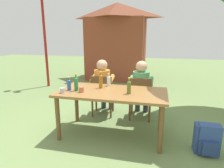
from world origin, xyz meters
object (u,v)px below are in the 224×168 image
(chair_far_right, at_px, (140,96))
(cup_terracotta, at_px, (81,89))
(dining_table, at_px, (112,97))
(brick_kiosk, at_px, (117,40))
(chair_far_left, at_px, (102,93))
(bottle_green, at_px, (76,83))
(person_in_plaid_shirt, at_px, (141,86))
(bottle_clear, at_px, (109,80))
(bottle_amber, at_px, (101,81))
(backpack_by_far_side, at_px, (209,140))
(bottle_olive, at_px, (129,87))
(cup_steel, at_px, (62,90))
(person_in_white_shirt, at_px, (103,84))
(backpack_by_near_side, at_px, (205,139))
(bottle_blue, at_px, (69,84))
(lamp_post, at_px, (43,19))

(chair_far_right, bearing_deg, cup_terracotta, -133.53)
(dining_table, distance_m, brick_kiosk, 4.69)
(chair_far_left, distance_m, bottle_green, 0.96)
(person_in_plaid_shirt, xyz_separation_m, bottle_clear, (-0.53, -0.53, 0.21))
(bottle_amber, bearing_deg, chair_far_right, 43.40)
(backpack_by_far_side, bearing_deg, bottle_clear, 160.52)
(bottle_olive, xyz_separation_m, cup_steel, (-1.02, -0.21, -0.07))
(bottle_clear, bearing_deg, bottle_olive, -43.18)
(bottle_amber, height_order, brick_kiosk, brick_kiosk)
(person_in_white_shirt, distance_m, bottle_green, 1.00)
(chair_far_left, xyz_separation_m, backpack_by_far_side, (1.84, -0.98, -0.27))
(bottle_clear, height_order, brick_kiosk, brick_kiosk)
(bottle_amber, height_order, backpack_by_near_side, bottle_amber)
(bottle_blue, relative_size, lamp_post, 0.07)
(bottle_amber, distance_m, lamp_post, 3.87)
(person_in_white_shirt, distance_m, bottle_olive, 1.17)
(person_in_white_shirt, bearing_deg, cup_steel, -106.62)
(bottle_blue, relative_size, cup_terracotta, 2.62)
(bottle_blue, bearing_deg, backpack_by_far_side, -3.49)
(cup_steel, bearing_deg, bottle_green, 47.85)
(person_in_white_shirt, distance_m, backpack_by_far_side, 2.19)
(cup_terracotta, bearing_deg, cup_steel, -156.03)
(chair_far_left, distance_m, person_in_white_shirt, 0.20)
(cup_terracotta, xyz_separation_m, lamp_post, (-2.38, 2.88, 1.33))
(cup_steel, bearing_deg, bottle_clear, 45.70)
(person_in_white_shirt, xyz_separation_m, backpack_by_near_side, (1.81, -1.05, -0.45))
(cup_terracotta, distance_m, backpack_by_near_side, 1.97)
(brick_kiosk, bearing_deg, backpack_by_far_side, -63.72)
(chair_far_right, xyz_separation_m, brick_kiosk, (-1.29, 3.79, 0.99))
(cup_terracotta, distance_m, lamp_post, 3.97)
(person_in_plaid_shirt, distance_m, lamp_post, 4.03)
(bottle_blue, bearing_deg, cup_steel, -100.18)
(bottle_clear, bearing_deg, cup_steel, -134.30)
(chair_far_left, relative_size, bottle_blue, 3.85)
(chair_far_right, bearing_deg, person_in_white_shirt, 172.11)
(backpack_by_near_side, bearing_deg, dining_table, 172.17)
(person_in_white_shirt, distance_m, bottle_blue, 1.03)
(bottle_olive, height_order, lamp_post, lamp_post)
(person_in_plaid_shirt, distance_m, bottle_clear, 0.78)
(chair_far_right, xyz_separation_m, bottle_clear, (-0.54, -0.42, 0.38))
(bottle_green, bearing_deg, chair_far_left, 77.41)
(cup_steel, relative_size, lamp_post, 0.03)
(bottle_olive, distance_m, bottle_amber, 0.56)
(bottle_blue, bearing_deg, backpack_by_near_side, -2.41)
(bottle_olive, relative_size, bottle_clear, 1.13)
(person_in_white_shirt, distance_m, bottle_amber, 0.76)
(chair_far_left, height_order, person_in_plaid_shirt, person_in_plaid_shirt)
(dining_table, distance_m, bottle_blue, 0.73)
(bottle_blue, bearing_deg, person_in_white_shirt, 72.26)
(cup_terracotta, height_order, brick_kiosk, brick_kiosk)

